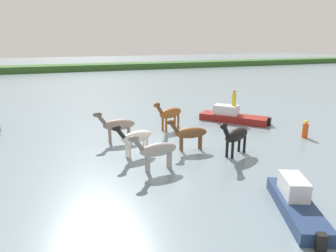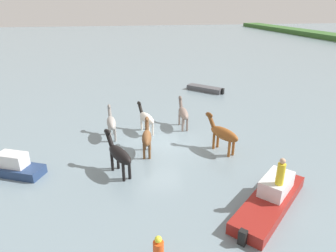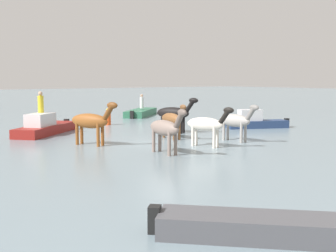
# 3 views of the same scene
# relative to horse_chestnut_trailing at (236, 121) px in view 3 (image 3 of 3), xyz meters

# --- Properties ---
(ground_plane) EXTENTS (214.56, 214.56, 0.00)m
(ground_plane) POSITION_rel_horse_chestnut_trailing_xyz_m (1.67, 2.92, -1.03)
(ground_plane) COLOR gray
(horse_chestnut_trailing) EXTENTS (2.42, 0.70, 1.87)m
(horse_chestnut_trailing) POSITION_rel_horse_chestnut_trailing_xyz_m (0.00, 0.00, 0.00)
(horse_chestnut_trailing) COLOR #9E9993
(horse_chestnut_trailing) RESTS_ON ground_plane
(horse_dark_mare) EXTENTS (2.48, 0.63, 1.93)m
(horse_dark_mare) POSITION_rel_horse_chestnut_trailing_xyz_m (-0.82, 4.88, 0.03)
(horse_dark_mare) COLOR gray
(horse_dark_mare) RESTS_ON ground_plane
(horse_pinto_flank) EXTENTS (2.52, 1.51, 2.03)m
(horse_pinto_flank) POSITION_rel_horse_chestnut_trailing_xyz_m (4.56, 0.37, 0.09)
(horse_pinto_flank) COLOR black
(horse_pinto_flank) RESTS_ON ground_plane
(horse_mid_herd) EXTENTS (2.38, 0.78, 1.84)m
(horse_mid_herd) POSITION_rel_horse_chestnut_trailing_xyz_m (2.61, 1.98, -0.02)
(horse_mid_herd) COLOR brown
(horse_mid_herd) RESTS_ON ground_plane
(horse_lead) EXTENTS (2.55, 1.51, 2.05)m
(horse_lead) POSITION_rel_horse_chestnut_trailing_xyz_m (3.11, 6.31, 0.10)
(horse_lead) COLOR brown
(horse_lead) RESTS_ON ground_plane
(horse_dun_straggler) EXTENTS (2.37, 1.12, 1.86)m
(horse_dun_straggler) POSITION_rel_horse_chestnut_trailing_xyz_m (-0.42, 2.28, -0.01)
(horse_dun_straggler) COLOR silver
(horse_dun_straggler) RESTS_ON ground_plane
(boat_launch_far) EXTENTS (4.42, 4.72, 1.35)m
(boat_launch_far) POSITION_rel_horse_chestnut_trailing_xyz_m (8.35, 6.59, -0.71)
(boat_launch_far) COLOR maroon
(boat_launch_far) RESTS_ON ground_plane
(boat_motor_center) EXTENTS (4.81, 4.99, 0.76)m
(boat_motor_center) POSITION_rel_horse_chestnut_trailing_xyz_m (15.28, -4.21, -0.85)
(boat_motor_center) COLOR #2D6B4C
(boat_motor_center) RESTS_ON ground_plane
(boat_skiff_near) EXTENTS (3.28, 3.26, 0.71)m
(boat_skiff_near) POSITION_rel_horse_chestnut_trailing_xyz_m (-9.47, 9.13, -0.88)
(boat_skiff_near) COLOR #4C4C51
(boat_skiff_near) RESTS_ON ground_plane
(boat_dinghy_port) EXTENTS (2.59, 4.04, 1.32)m
(boat_dinghy_port) POSITION_rel_horse_chestnut_trailing_xyz_m (3.47, -5.24, -0.73)
(boat_dinghy_port) COLOR navy
(boat_dinghy_port) RESTS_ON ground_plane
(person_boatman_standing) EXTENTS (0.32, 0.32, 1.19)m
(person_boatman_standing) POSITION_rel_horse_chestnut_trailing_xyz_m (8.51, 6.74, 0.72)
(person_boatman_standing) COLOR yellow
(person_boatman_standing) RESTS_ON boat_launch_far
(person_spotter_bow) EXTENTS (0.32, 0.32, 1.19)m
(person_spotter_bow) POSITION_rel_horse_chestnut_trailing_xyz_m (15.23, -4.27, 0.13)
(person_spotter_bow) COLOR silver
(person_spotter_bow) RESTS_ON boat_motor_center
(buoy_channel_marker) EXTENTS (0.36, 0.36, 1.14)m
(buoy_channel_marker) POSITION_rel_horse_chestnut_trailing_xyz_m (10.47, 1.46, -0.52)
(buoy_channel_marker) COLOR #E54C19
(buoy_channel_marker) RESTS_ON ground_plane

